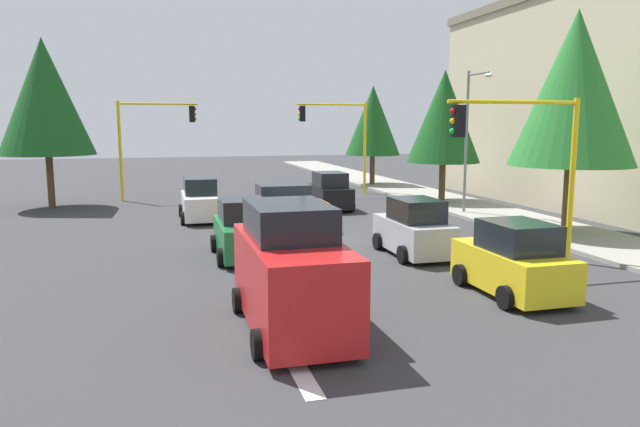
% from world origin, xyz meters
% --- Properties ---
extents(ground_plane, '(120.00, 120.00, 0.00)m').
position_xyz_m(ground_plane, '(0.00, 0.00, 0.00)').
color(ground_plane, '#353538').
extents(sidewalk_kerb, '(80.00, 4.00, 0.15)m').
position_xyz_m(sidewalk_kerb, '(-5.00, 10.50, 0.07)').
color(sidewalk_kerb, gray).
rests_on(sidewalk_kerb, ground).
extents(lane_arrow_near, '(2.40, 1.10, 1.10)m').
position_xyz_m(lane_arrow_near, '(11.51, -3.00, 0.01)').
color(lane_arrow_near, silver).
rests_on(lane_arrow_near, ground).
extents(traffic_signal_far_right, '(0.36, 4.59, 5.77)m').
position_xyz_m(traffic_signal_far_right, '(-14.00, -5.71, 4.08)').
color(traffic_signal_far_right, yellow).
rests_on(traffic_signal_far_right, ground).
extents(traffic_signal_far_left, '(0.36, 4.59, 5.83)m').
position_xyz_m(traffic_signal_far_left, '(-14.00, 5.72, 4.11)').
color(traffic_signal_far_left, yellow).
rests_on(traffic_signal_far_left, ground).
extents(traffic_signal_near_left, '(0.36, 4.59, 5.29)m').
position_xyz_m(traffic_signal_near_left, '(6.00, 5.64, 3.77)').
color(traffic_signal_near_left, yellow).
rests_on(traffic_signal_near_left, ground).
extents(street_lamp_curbside, '(2.15, 0.28, 7.00)m').
position_xyz_m(street_lamp_curbside, '(-3.61, 9.20, 4.35)').
color(street_lamp_curbside, slate).
rests_on(street_lamp_curbside, ground).
extents(tree_roadside_far, '(3.93, 3.93, 7.16)m').
position_xyz_m(tree_roadside_far, '(-18.00, 9.50, 4.69)').
color(tree_roadside_far, brown).
rests_on(tree_roadside_far, ground).
extents(tree_opposite_side, '(4.87, 4.87, 8.93)m').
position_xyz_m(tree_opposite_side, '(-12.00, -11.00, 5.88)').
color(tree_opposite_side, brown).
rests_on(tree_opposite_side, ground).
extents(tree_roadside_mid, '(4.06, 4.06, 7.42)m').
position_xyz_m(tree_roadside_mid, '(-8.00, 10.00, 4.87)').
color(tree_roadside_mid, brown).
rests_on(tree_roadside_mid, ground).
extents(tree_roadside_near, '(4.85, 4.85, 8.89)m').
position_xyz_m(tree_roadside_near, '(2.00, 10.50, 5.85)').
color(tree_roadside_near, brown).
rests_on(tree_roadside_near, ground).
extents(delivery_van_red, '(4.80, 2.22, 2.77)m').
position_xyz_m(delivery_van_red, '(9.91, -2.65, 1.28)').
color(delivery_van_red, red).
rests_on(delivery_van_red, ground).
extents(car_orange, '(2.11, 4.03, 1.98)m').
position_xyz_m(car_orange, '(-2.00, -0.53, 0.90)').
color(car_orange, orange).
rests_on(car_orange, ground).
extents(car_silver, '(3.68, 1.93, 1.98)m').
position_xyz_m(car_silver, '(3.80, 3.01, 0.89)').
color(car_silver, '#B2B5BA').
rests_on(car_silver, ground).
extents(car_black, '(3.73, 1.99, 1.98)m').
position_xyz_m(car_black, '(-7.58, 3.26, 0.90)').
color(car_black, black).
rests_on(car_black, ground).
extents(car_green, '(3.77, 2.03, 1.98)m').
position_xyz_m(car_green, '(2.53, -2.67, 0.90)').
color(car_green, '#1E7238').
rests_on(car_green, ground).
extents(car_yellow, '(3.65, 2.00, 1.98)m').
position_xyz_m(car_yellow, '(8.89, 3.57, 0.90)').
color(car_yellow, yellow).
rests_on(car_yellow, ground).
extents(car_white, '(3.99, 1.95, 1.98)m').
position_xyz_m(car_white, '(-5.86, -3.54, 0.90)').
color(car_white, white).
rests_on(car_white, ground).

